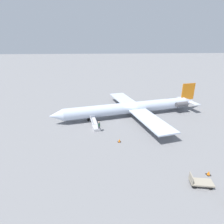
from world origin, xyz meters
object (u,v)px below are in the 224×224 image
passenger (99,126)px  airplane_main (133,107)px  luggage_cart (200,182)px  boarding_stairs (96,127)px

passenger → airplane_main: bearing=-59.8°
passenger → luggage_cart: bearing=-154.9°
passenger → luggage_cart: size_ratio=0.73×
luggage_cart → boarding_stairs: bearing=-42.3°
boarding_stairs → passenger: bearing=-163.3°
passenger → luggage_cart: 16.33m
boarding_stairs → passenger: passenger is taller
passenger → boarding_stairs: bearing=16.7°
luggage_cart → airplane_main: bearing=-70.5°
boarding_stairs → luggage_cart: bearing=-155.4°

